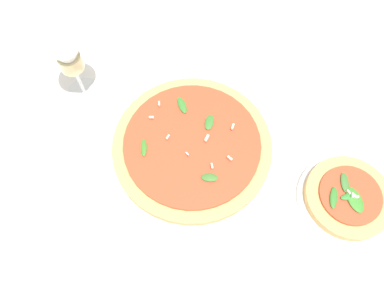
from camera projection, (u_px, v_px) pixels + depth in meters
ground_plane at (203, 151)px, 0.73m from camera, size 6.00×6.00×0.00m
pizza_arugula_main at (192, 147)px, 0.72m from camera, size 0.32×0.32×0.05m
pizza_personal_side at (347, 198)px, 0.67m from camera, size 0.17×0.17×0.05m
wine_glass at (68, 55)px, 0.69m from camera, size 0.08×0.08×0.17m
side_plate_white at (112, 22)px, 0.87m from camera, size 0.21×0.21×0.02m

